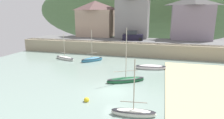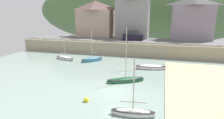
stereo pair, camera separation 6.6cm
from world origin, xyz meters
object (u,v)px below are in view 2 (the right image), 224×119
Objects in this scene: church_with_spire at (192,0)px; waterfront_building_left at (96,18)px; waterfront_building_right at (192,18)px; parked_car_near_slipway at (133,36)px; sailboat_tall_mast at (65,58)px; mooring_buoy at (86,100)px; fishing_boat_green at (92,60)px; sailboat_blue_trim at (151,67)px; sailboat_nearest_shore at (133,112)px; waterfront_building_centre at (133,14)px; dinghy_open_wooden at (126,80)px.

waterfront_building_left is at bearing -169.45° from church_with_spire.
parked_car_near_slipway is (-11.54, -4.50, -3.62)m from waterfront_building_right.
waterfront_building_right is 1.89× the size of sailboat_tall_mast.
waterfront_building_right is at bearing 67.52° from mooring_buoy.
fishing_boat_green is 10.98× the size of mooring_buoy.
sailboat_blue_trim is 1.08× the size of parked_car_near_slipway.
mooring_buoy is (-4.46, 1.25, -0.10)m from sailboat_nearest_shore.
fishing_boat_green reaches higher than sailboat_tall_mast.
waterfront_building_centre is 2.21× the size of sailboat_tall_mast.
sailboat_tall_mast is at bearing 162.67° from sailboat_blue_trim.
mooring_buoy is (9.87, -13.86, -0.10)m from sailboat_tall_mast.
mooring_buoy is at bearing -122.15° from sailboat_blue_trim.
dinghy_open_wooden is 1.53× the size of parked_car_near_slipway.
dinghy_open_wooden is at bearing 67.59° from mooring_buoy.
waterfront_building_left is 30.64m from mooring_buoy.
dinghy_open_wooden is 6.37m from mooring_buoy.
sailboat_nearest_shore is 9.59× the size of mooring_buoy.
fishing_boat_green is (-7.31, 8.05, 0.03)m from dinghy_open_wooden.
sailboat_nearest_shore is at bearing -80.26° from waterfront_building_centre.
sailboat_tall_mast is 14.86m from sailboat_blue_trim.
waterfront_building_right is 1.86× the size of sailboat_nearest_shore.
church_with_spire reaches higher than parked_car_near_slipway.
sailboat_blue_trim is at bearing -58.40° from fishing_boat_green.
waterfront_building_left is 1.87× the size of sailboat_blue_trim.
dinghy_open_wooden is 18.39m from parked_car_near_slipway.
waterfront_building_left reaches higher than dinghy_open_wooden.
sailboat_tall_mast is 1.02× the size of sailboat_blue_trim.
waterfront_building_centre is 1.59× the size of dinghy_open_wooden.
parked_car_near_slipway reaches higher than sailboat_blue_trim.
dinghy_open_wooden is at bearing -109.79° from church_with_spire.
sailboat_blue_trim is (14.37, -16.43, -6.34)m from waterfront_building_left.
parked_car_near_slipway is 24.10m from mooring_buoy.
waterfront_building_left is 15.88m from sailboat_tall_mast.
sailboat_tall_mast reaches higher than sailboat_blue_trim.
dinghy_open_wooden is (-9.54, -26.51, -10.38)m from church_with_spire.
waterfront_building_centre reaches higher than parked_car_near_slipway.
waterfront_building_right is at bearing -0.00° from waterfront_building_left.
waterfront_building_left is 0.83× the size of waterfront_building_centre.
waterfront_building_left reaches higher than fishing_boat_green.
dinghy_open_wooden reaches higher than parked_car_near_slipway.
waterfront_building_centre is 29.37m from mooring_buoy.
church_with_spire is (21.47, 4.00, 4.04)m from waterfront_building_left.
waterfront_building_left is 1.84× the size of sailboat_tall_mast.
waterfront_building_centre is 1.90× the size of fishing_boat_green.
sailboat_tall_mast is (-0.37, -14.55, -6.35)m from waterfront_building_left.
waterfront_building_right is at bearing 55.28° from sailboat_tall_mast.
dinghy_open_wooden reaches higher than sailboat_blue_trim.
church_with_spire is 3.42× the size of sailboat_nearest_shore.
waterfront_building_left is at bearing 121.13° from sailboat_blue_trim.
sailboat_blue_trim is (14.74, -1.89, 0.01)m from sailboat_tall_mast.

